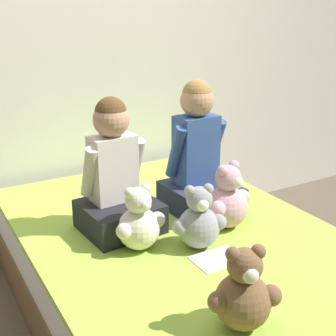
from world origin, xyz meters
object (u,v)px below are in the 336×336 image
(teddy_bear_at_foot_of_bed, at_px, (243,294))
(sign_card, at_px, (218,259))
(child_on_right, at_px, (198,160))
(teddy_bear_held_by_left_child, at_px, (139,222))
(bed, at_px, (186,283))
(teddy_bear_held_by_right_child, at_px, (227,200))
(teddy_bear_between_children, at_px, (198,221))
(child_on_left, at_px, (116,179))

(teddy_bear_at_foot_of_bed, height_order, sign_card, teddy_bear_at_foot_of_bed)
(child_on_right, bearing_deg, teddy_bear_held_by_left_child, -155.79)
(bed, height_order, teddy_bear_held_by_right_child, teddy_bear_held_by_right_child)
(teddy_bear_held_by_left_child, xyz_separation_m, teddy_bear_between_children, (0.22, -0.12, -0.00))
(bed, height_order, teddy_bear_at_foot_of_bed, teddy_bear_at_foot_of_bed)
(teddy_bear_between_children, distance_m, teddy_bear_at_foot_of_bed, 0.54)
(child_on_left, distance_m, teddy_bear_at_foot_of_bed, 0.87)
(teddy_bear_between_children, bearing_deg, teddy_bear_held_by_right_child, 38.08)
(teddy_bear_between_children, bearing_deg, child_on_right, 71.31)
(teddy_bear_held_by_left_child, bearing_deg, sign_card, -55.60)
(teddy_bear_held_by_left_child, xyz_separation_m, teddy_bear_held_by_right_child, (0.45, -0.02, 0.01))
(bed, xyz_separation_m, child_on_right, (0.22, 0.25, 0.51))
(child_on_left, height_order, child_on_right, child_on_right)
(sign_card, bearing_deg, teddy_bear_between_children, 95.79)
(bed, xyz_separation_m, teddy_bear_at_foot_of_bed, (-0.17, -0.61, 0.37))
(teddy_bear_held_by_left_child, bearing_deg, child_on_right, 17.63)
(child_on_left, distance_m, teddy_bear_held_by_left_child, 0.26)
(bed, relative_size, teddy_bear_between_children, 7.09)
(child_on_right, relative_size, teddy_bear_held_by_right_child, 2.08)
(child_on_left, distance_m, sign_card, 0.58)
(teddy_bear_held_by_right_child, height_order, teddy_bear_between_children, teddy_bear_held_by_right_child)
(child_on_left, bearing_deg, teddy_bear_held_by_right_child, -32.51)
(bed, relative_size, teddy_bear_held_by_left_child, 7.05)
(bed, xyz_separation_m, sign_card, (0.01, -0.23, 0.25))
(child_on_right, relative_size, teddy_bear_at_foot_of_bed, 2.23)
(teddy_bear_held_by_right_child, bearing_deg, sign_card, -149.51)
(teddy_bear_between_children, bearing_deg, sign_card, -69.88)
(child_on_right, bearing_deg, sign_card, -116.64)
(teddy_bear_held_by_left_child, distance_m, sign_card, 0.36)
(child_on_right, distance_m, teddy_bear_held_by_right_child, 0.28)
(child_on_left, relative_size, child_on_right, 0.94)
(teddy_bear_held_by_left_child, relative_size, sign_card, 1.38)
(teddy_bear_at_foot_of_bed, bearing_deg, teddy_bear_held_by_left_child, 113.77)
(teddy_bear_between_children, distance_m, sign_card, 0.18)
(teddy_bear_held_by_right_child, height_order, teddy_bear_at_foot_of_bed, teddy_bear_held_by_right_child)
(child_on_right, relative_size, teddy_bear_between_children, 2.28)
(teddy_bear_held_by_right_child, distance_m, teddy_bear_between_children, 0.25)
(teddy_bear_held_by_right_child, bearing_deg, teddy_bear_between_children, -173.10)
(teddy_bear_held_by_right_child, relative_size, teddy_bear_at_foot_of_bed, 1.07)
(teddy_bear_at_foot_of_bed, bearing_deg, teddy_bear_between_children, 90.53)
(bed, xyz_separation_m, teddy_bear_between_children, (-0.00, -0.10, 0.37))
(teddy_bear_held_by_left_child, relative_size, teddy_bear_held_by_right_child, 0.92)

